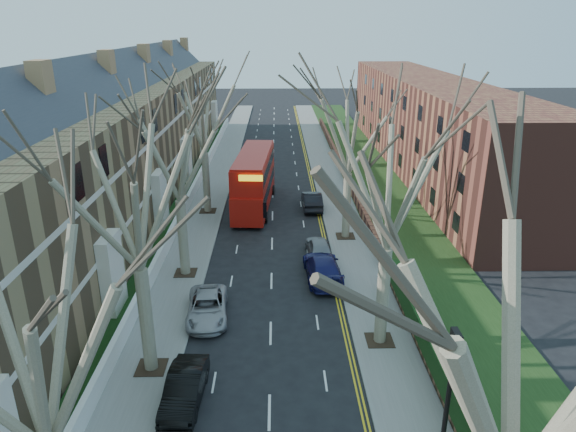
{
  "coord_description": "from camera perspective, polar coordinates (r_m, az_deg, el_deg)",
  "views": [
    {
      "loc": [
        0.4,
        -14.66,
        15.64
      ],
      "look_at": [
        1.17,
        19.34,
        2.85
      ],
      "focal_mm": 32.0,
      "sensor_mm": 36.0,
      "label": 1
    }
  ],
  "objects": [
    {
      "name": "tree_right_mid",
      "position": [
        24.05,
        11.52,
        5.54
      ],
      "size": [
        10.5,
        10.5,
        14.71
      ],
      "color": "#706850",
      "rests_on": "ground"
    },
    {
      "name": "car_right_near",
      "position": [
        33.51,
        3.88,
        -5.74
      ],
      "size": [
        2.49,
        5.54,
        1.58
      ],
      "primitive_type": "imported",
      "rotation": [
        0.0,
        0.0,
        3.19
      ],
      "color": "#161750",
      "rests_on": "ground"
    },
    {
      "name": "tree_left_dist",
      "position": [
        43.52,
        -9.57,
        12.31
      ],
      "size": [
        10.5,
        10.5,
        14.71
      ],
      "color": "#706850",
      "rests_on": "ground"
    },
    {
      "name": "tree_left_far",
      "position": [
        31.91,
        -12.44,
        8.57
      ],
      "size": [
        10.15,
        10.15,
        14.22
      ],
      "color": "#706850",
      "rests_on": "ground"
    },
    {
      "name": "flats_right",
      "position": [
        61.06,
        15.17,
        9.86
      ],
      "size": [
        13.97,
        54.0,
        10.0
      ],
      "color": "brown",
      "rests_on": "ground"
    },
    {
      "name": "double_decker_bus",
      "position": [
        45.9,
        -3.77,
        3.83
      ],
      "size": [
        3.59,
        11.94,
        4.9
      ],
      "rotation": [
        0.0,
        0.0,
        3.07
      ],
      "color": "#A7130B",
      "rests_on": "ground"
    },
    {
      "name": "pavement_left",
      "position": [
        56.24,
        -7.81,
        4.34
      ],
      "size": [
        3.0,
        102.0,
        0.12
      ],
      "primitive_type": "cube",
      "color": "slate",
      "rests_on": "ground"
    },
    {
      "name": "tree_right_near",
      "position": [
        11.68,
        26.45,
        -11.49
      ],
      "size": [
        10.85,
        10.85,
        15.2
      ],
      "color": "#706850",
      "rests_on": "ground"
    },
    {
      "name": "tree_right_far",
      "position": [
        37.59,
        6.94,
        10.67
      ],
      "size": [
        10.15,
        10.15,
        14.22
      ],
      "color": "#706850",
      "rests_on": "ground"
    },
    {
      "name": "car_right_far",
      "position": [
        46.06,
        2.68,
        1.76
      ],
      "size": [
        1.73,
        4.71,
        1.54
      ],
      "primitive_type": "imported",
      "rotation": [
        0.0,
        0.0,
        3.16
      ],
      "color": "black",
      "rests_on": "ground"
    },
    {
      "name": "wall_hedge_right",
      "position": [
        23.27,
        18.35,
        -19.25
      ],
      "size": [
        0.7,
        24.0,
        1.8
      ],
      "color": "brown",
      "rests_on": "ground"
    },
    {
      "name": "grass_verge_right",
      "position": [
        56.75,
        9.03,
        4.52
      ],
      "size": [
        6.0,
        102.0,
        0.06
      ],
      "color": "#1B3212",
      "rests_on": "ground"
    },
    {
      "name": "car_left_mid",
      "position": [
        24.05,
        -11.41,
        -18.26
      ],
      "size": [
        1.7,
        4.35,
        1.41
      ],
      "primitive_type": "imported",
      "rotation": [
        0.0,
        0.0,
        -0.05
      ],
      "color": "black",
      "rests_on": "ground"
    },
    {
      "name": "car_right_mid",
      "position": [
        36.64,
        3.45,
        -3.5
      ],
      "size": [
        1.88,
        4.17,
        1.39
      ],
      "primitive_type": "imported",
      "rotation": [
        0.0,
        0.0,
        3.2
      ],
      "color": "gray",
      "rests_on": "ground"
    },
    {
      "name": "car_left_far",
      "position": [
        29.67,
        -8.95,
        -9.98
      ],
      "size": [
        2.58,
        4.94,
        1.33
      ],
      "primitive_type": "imported",
      "rotation": [
        0.0,
        0.0,
        0.08
      ],
      "color": "#A1A0A5",
      "rests_on": "ground"
    },
    {
      "name": "front_wall_left",
      "position": [
        48.73,
        -10.75,
        2.29
      ],
      "size": [
        0.3,
        78.0,
        1.0
      ],
      "color": "white",
      "rests_on": "ground"
    },
    {
      "name": "tree_left_near",
      "position": [
        14.0,
        -27.46,
        -10.64
      ],
      "size": [
        9.8,
        9.8,
        13.73
      ],
      "color": "#706850",
      "rests_on": "ground"
    },
    {
      "name": "tree_left_mid",
      "position": [
        22.38,
        -17.11,
        3.91
      ],
      "size": [
        10.5,
        10.5,
        14.71
      ],
      "color": "#706850",
      "rests_on": "ground"
    },
    {
      "name": "terrace_left",
      "position": [
        48.83,
        -18.16,
        7.65
      ],
      "size": [
        9.7,
        78.0,
        13.6
      ],
      "color": "#8B6847",
      "rests_on": "ground"
    },
    {
      "name": "pavement_right",
      "position": [
        56.15,
        4.49,
        4.44
      ],
      "size": [
        3.0,
        102.0,
        0.12
      ],
      "primitive_type": "cube",
      "color": "slate",
      "rests_on": "ground"
    }
  ]
}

